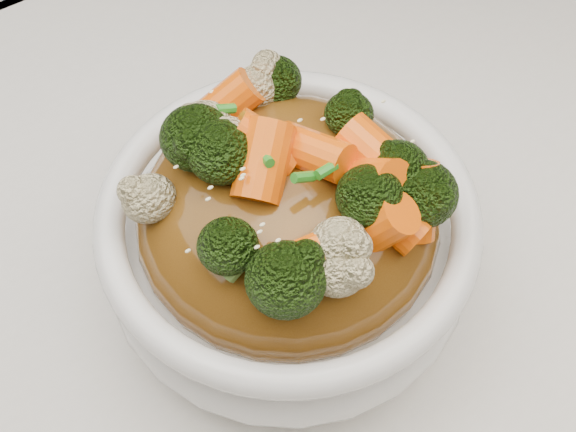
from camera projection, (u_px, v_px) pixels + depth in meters
tablecloth at (370, 328)px, 0.51m from camera, size 1.20×0.80×0.04m
bowl at (288, 247)px, 0.47m from camera, size 0.25×0.25×0.08m
sauce_base at (288, 219)px, 0.45m from camera, size 0.20×0.20×0.09m
carrots at (288, 149)px, 0.40m from camera, size 0.20×0.20×0.05m
broccoli at (288, 150)px, 0.40m from camera, size 0.20×0.20×0.04m
cauliflower at (288, 153)px, 0.40m from camera, size 0.20×0.20×0.04m
scallions at (288, 148)px, 0.40m from camera, size 0.15×0.15×0.02m
sesame_seeds at (288, 148)px, 0.40m from camera, size 0.18×0.18×0.01m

